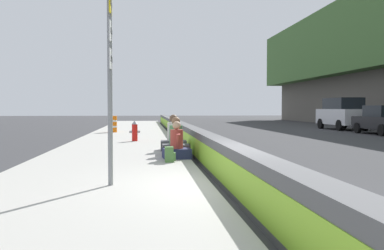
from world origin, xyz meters
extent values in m
plane|color=#353538|center=(0.00, 0.00, 0.00)|extent=(160.00, 160.00, 0.00)
cube|color=#A8A59E|center=(0.00, 2.65, 0.07)|extent=(80.00, 4.40, 0.14)
cube|color=#545456|center=(0.00, 0.00, 0.42)|extent=(76.00, 0.44, 0.85)
cube|color=#8CC62D|center=(0.00, 0.23, 0.38)|extent=(74.48, 0.01, 0.54)
cylinder|color=gray|center=(0.28, 2.32, 1.94)|extent=(0.09, 0.09, 3.60)
cube|color=yellow|center=(0.28, 2.30, 3.44)|extent=(0.44, 0.02, 0.36)
cube|color=black|center=(0.28, 2.29, 3.44)|extent=(0.30, 0.01, 0.10)
cube|color=white|center=(0.28, 2.30, 2.94)|extent=(0.44, 0.02, 0.36)
cube|color=black|center=(0.28, 2.29, 2.94)|extent=(0.30, 0.01, 0.10)
cube|color=white|center=(0.28, 2.30, 2.44)|extent=(0.44, 0.02, 0.36)
cube|color=black|center=(0.28, 2.29, 2.44)|extent=(0.30, 0.01, 0.10)
cylinder|color=red|center=(10.85, 2.18, 0.50)|extent=(0.24, 0.24, 0.72)
cone|color=gray|center=(10.85, 2.18, 0.94)|extent=(0.26, 0.26, 0.16)
cylinder|color=gray|center=(10.85, 2.01, 0.54)|extent=(0.10, 0.12, 0.10)
cylinder|color=gray|center=(10.85, 2.35, 0.54)|extent=(0.10, 0.12, 0.10)
cube|color=#23284C|center=(4.34, 0.83, 0.28)|extent=(0.71, 0.81, 0.28)
cylinder|color=#AD3D33|center=(4.34, 0.83, 0.69)|extent=(0.36, 0.36, 0.53)
sphere|color=tan|center=(4.34, 0.83, 1.07)|extent=(0.23, 0.23, 0.23)
cylinder|color=#AD3D33|center=(4.53, 0.85, 0.63)|extent=(0.28, 0.15, 0.47)
cylinder|color=#AD3D33|center=(4.14, 0.81, 0.63)|extent=(0.28, 0.15, 0.47)
cube|color=#424247|center=(5.36, 0.78, 0.29)|extent=(0.70, 0.83, 0.31)
cylinder|color=#4C8951|center=(5.36, 0.78, 0.74)|extent=(0.39, 0.39, 0.58)
sphere|color=#8E6647|center=(5.36, 0.78, 1.16)|extent=(0.26, 0.26, 0.26)
cylinder|color=#4C8951|center=(5.58, 0.78, 0.68)|extent=(0.30, 0.14, 0.51)
cylinder|color=#4C8951|center=(5.15, 0.78, 0.68)|extent=(0.30, 0.14, 0.51)
cube|color=#424247|center=(6.69, 0.77, 0.30)|extent=(0.76, 0.88, 0.32)
cylinder|color=beige|center=(6.69, 0.77, 0.77)|extent=(0.41, 0.41, 0.61)
sphere|color=brown|center=(6.69, 0.77, 1.20)|extent=(0.27, 0.27, 0.27)
cylinder|color=beige|center=(6.92, 0.76, 0.70)|extent=(0.32, 0.15, 0.53)
cylinder|color=beige|center=(6.47, 0.78, 0.70)|extent=(0.32, 0.15, 0.53)
cube|color=#4C7A3D|center=(3.58, 1.08, 0.34)|extent=(0.32, 0.22, 0.40)
cube|color=#4C7A3D|center=(3.58, 0.94, 0.28)|extent=(0.22, 0.06, 0.20)
cylinder|color=orange|center=(17.77, 3.66, 0.61)|extent=(0.52, 0.52, 0.95)
cylinder|color=white|center=(17.77, 3.66, 0.80)|extent=(0.54, 0.54, 0.10)
cylinder|color=white|center=(17.77, 3.66, 0.47)|extent=(0.54, 0.54, 0.10)
cube|color=black|center=(16.16, -12.12, 0.69)|extent=(4.53, 1.87, 0.72)
cylinder|color=black|center=(17.61, -11.28, 0.33)|extent=(0.66, 0.23, 0.66)
cylinder|color=black|center=(17.58, -13.01, 0.33)|extent=(0.66, 0.23, 0.66)
cylinder|color=black|center=(14.73, -11.24, 0.33)|extent=(0.66, 0.23, 0.66)
cube|color=silver|center=(21.92, -12.30, 0.93)|extent=(4.83, 1.99, 1.10)
cube|color=black|center=(21.82, -12.30, 1.88)|extent=(3.12, 1.77, 0.80)
cylinder|color=black|center=(23.45, -11.36, 0.38)|extent=(0.76, 0.23, 0.76)
cylinder|color=black|center=(23.47, -13.20, 0.38)|extent=(0.76, 0.23, 0.76)
cylinder|color=black|center=(20.37, -11.40, 0.38)|extent=(0.76, 0.23, 0.76)
cylinder|color=black|center=(20.40, -13.24, 0.38)|extent=(0.76, 0.23, 0.76)
camera|label=1|loc=(-7.68, 1.66, 1.56)|focal=40.27mm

